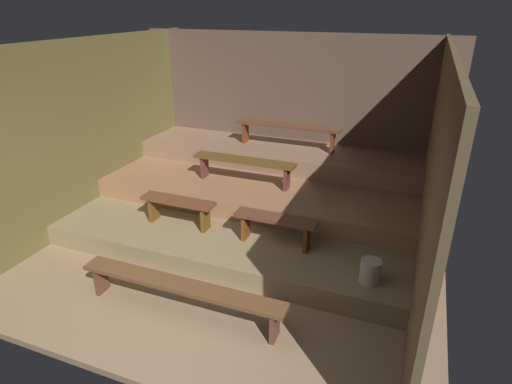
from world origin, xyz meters
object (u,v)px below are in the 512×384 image
Objects in this scene: bench_middle_center at (244,164)px; pail_lower at (370,271)px; bench_floor_center at (180,288)px; bench_lower_left at (178,206)px; bench_lower_right at (276,223)px; bench_upper_center at (288,129)px.

bench_middle_center is 5.91× the size of pail_lower.
bench_lower_left is (-0.80, 1.33, 0.25)m from bench_floor_center.
bench_lower_right is at bearing 162.69° from pail_lower.
bench_lower_right is 2.43m from bench_upper_center.
bench_lower_right is at bearing 64.90° from bench_floor_center.
bench_lower_left is 2.70m from pail_lower.
bench_middle_center is at bearing 144.76° from pail_lower.
bench_floor_center is at bearing -83.42° from bench_middle_center.
pail_lower is at bearing -35.24° from bench_middle_center.
bench_floor_center is 2.09m from pail_lower.
pail_lower reaches higher than bench_floor_center.
bench_floor_center is at bearing -115.10° from bench_lower_right.
bench_upper_center is (-0.58, 2.29, 0.58)m from bench_lower_right.
bench_upper_center is (0.84, 2.29, 0.58)m from bench_lower_left.
bench_upper_center is at bearing 74.19° from bench_middle_center.
bench_middle_center is at bearing 128.66° from bench_lower_right.
bench_middle_center reaches higher than bench_lower_right.
bench_lower_right is (1.42, 0.00, 0.00)m from bench_lower_left.
bench_lower_left is 1.42m from bench_lower_right.
bench_lower_right is at bearing -75.86° from bench_upper_center.
bench_lower_left is at bearing -114.38° from bench_middle_center.
bench_floor_center is at bearing -153.32° from pail_lower.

